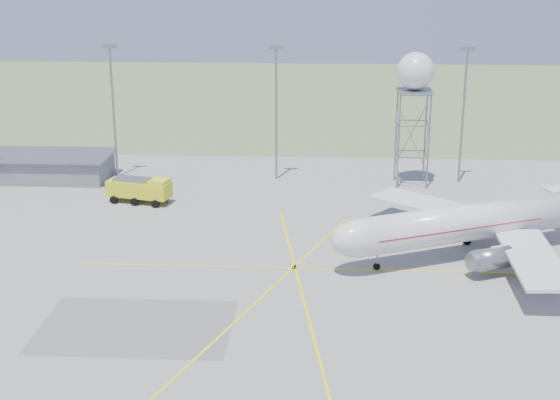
{
  "coord_description": "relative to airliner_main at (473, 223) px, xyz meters",
  "views": [
    {
      "loc": [
        -2.69,
        -50.17,
        33.33
      ],
      "look_at": [
        -7.92,
        40.0,
        4.78
      ],
      "focal_mm": 50.0,
      "sensor_mm": 36.0,
      "label": 1
    }
  ],
  "objects": [
    {
      "name": "grass_strip",
      "position": [
        -14.55,
        104.66,
        -3.9
      ],
      "size": [
        400.0,
        120.0,
        0.03
      ],
      "primitive_type": "cube",
      "color": "#596D3C",
      "rests_on": "ground"
    },
    {
      "name": "building_grey",
      "position": [
        -59.55,
        28.66,
        -1.94
      ],
      "size": [
        19.0,
        10.0,
        3.9
      ],
      "color": "gray",
      "rests_on": "ground"
    },
    {
      "name": "mast_a",
      "position": [
        -49.55,
        30.66,
        8.15
      ],
      "size": [
        2.2,
        0.5,
        20.5
      ],
      "color": "gray",
      "rests_on": "ground"
    },
    {
      "name": "mast_b",
      "position": [
        -24.55,
        30.66,
        8.15
      ],
      "size": [
        2.2,
        0.5,
        20.5
      ],
      "color": "gray",
      "rests_on": "ground"
    },
    {
      "name": "mast_c",
      "position": [
        3.45,
        30.66,
        8.15
      ],
      "size": [
        2.2,
        0.5,
        20.5
      ],
      "color": "gray",
      "rests_on": "ground"
    },
    {
      "name": "airliner_main",
      "position": [
        0.0,
        0.0,
        0.0
      ],
      "size": [
        35.67,
        33.21,
        12.79
      ],
      "rotation": [
        0.0,
        0.0,
        3.57
      ],
      "color": "silver",
      "rests_on": "ground"
    },
    {
      "name": "radar_tower",
      "position": [
        -4.14,
        28.82,
        7.23
      ],
      "size": [
        5.49,
        5.49,
        19.88
      ],
      "color": "gray",
      "rests_on": "ground"
    },
    {
      "name": "fire_truck",
      "position": [
        -42.75,
        17.5,
        -2.2
      ],
      "size": [
        9.42,
        5.27,
        3.59
      ],
      "rotation": [
        0.0,
        0.0,
        -0.24
      ],
      "color": "yellow",
      "rests_on": "ground"
    }
  ]
}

